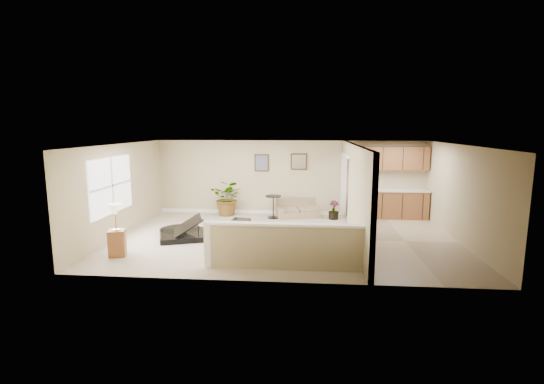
# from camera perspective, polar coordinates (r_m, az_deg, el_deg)

# --- Properties ---
(floor) EXTENTS (9.00, 9.00, 0.00)m
(floor) POSITION_cam_1_polar(r_m,az_deg,el_deg) (10.61, 1.84, -6.73)
(floor) COLOR tan
(floor) RESTS_ON ground
(back_wall) EXTENTS (9.00, 0.04, 2.50)m
(back_wall) POSITION_cam_1_polar(r_m,az_deg,el_deg) (13.30, 2.60, 2.07)
(back_wall) COLOR tan
(back_wall) RESTS_ON floor
(front_wall) EXTENTS (9.00, 0.04, 2.50)m
(front_wall) POSITION_cam_1_polar(r_m,az_deg,el_deg) (7.40, 0.59, -3.89)
(front_wall) COLOR tan
(front_wall) RESTS_ON floor
(left_wall) EXTENTS (0.04, 6.00, 2.50)m
(left_wall) POSITION_cam_1_polar(r_m,az_deg,el_deg) (11.49, -21.14, 0.27)
(left_wall) COLOR tan
(left_wall) RESTS_ON floor
(right_wall) EXTENTS (0.04, 6.00, 2.50)m
(right_wall) POSITION_cam_1_polar(r_m,az_deg,el_deg) (11.05, 25.88, -0.39)
(right_wall) COLOR tan
(right_wall) RESTS_ON floor
(ceiling) EXTENTS (9.00, 6.00, 0.04)m
(ceiling) POSITION_cam_1_polar(r_m,az_deg,el_deg) (10.20, 1.92, 6.88)
(ceiling) COLOR white
(ceiling) RESTS_ON back_wall
(kitchen_vinyl) EXTENTS (2.70, 6.00, 0.01)m
(kitchen_vinyl) POSITION_cam_1_polar(r_m,az_deg,el_deg) (10.91, 18.72, -6.76)
(kitchen_vinyl) COLOR tan
(kitchen_vinyl) RESTS_ON floor
(interior_partition) EXTENTS (0.18, 5.99, 2.50)m
(interior_partition) POSITION_cam_1_polar(r_m,az_deg,el_deg) (10.64, 11.68, -0.14)
(interior_partition) COLOR tan
(interior_partition) RESTS_ON floor
(pony_half_wall) EXTENTS (3.42, 0.22, 1.00)m
(pony_half_wall) POSITION_cam_1_polar(r_m,az_deg,el_deg) (8.26, 1.49, -7.72)
(pony_half_wall) COLOR tan
(pony_half_wall) RESTS_ON floor
(left_window) EXTENTS (0.05, 2.15, 1.45)m
(left_window) POSITION_cam_1_polar(r_m,az_deg,el_deg) (11.01, -22.27, 0.88)
(left_window) COLOR white
(left_window) RESTS_ON left_wall
(wall_art_left) EXTENTS (0.48, 0.04, 0.58)m
(wall_art_left) POSITION_cam_1_polar(r_m,az_deg,el_deg) (13.29, -1.50, 4.24)
(wall_art_left) COLOR #3D2A16
(wall_art_left) RESTS_ON back_wall
(wall_mirror) EXTENTS (0.55, 0.04, 0.55)m
(wall_mirror) POSITION_cam_1_polar(r_m,az_deg,el_deg) (13.20, 3.91, 4.41)
(wall_mirror) COLOR #3D2A16
(wall_mirror) RESTS_ON back_wall
(kitchen_cabinets) EXTENTS (2.36, 0.65, 2.33)m
(kitchen_cabinets) POSITION_cam_1_polar(r_m,az_deg,el_deg) (13.34, 16.36, 0.07)
(kitchen_cabinets) COLOR #975831
(kitchen_cabinets) RESTS_ON floor
(piano) EXTENTS (1.84, 1.82, 1.26)m
(piano) POSITION_cam_1_polar(r_m,az_deg,el_deg) (10.90, -12.41, -3.67)
(piano) COLOR black
(piano) RESTS_ON floor
(piano_bench) EXTENTS (0.57, 0.92, 0.57)m
(piano_bench) POSITION_cam_1_polar(r_m,az_deg,el_deg) (10.16, -4.93, -5.82)
(piano_bench) COLOR black
(piano_bench) RESTS_ON floor
(loveseat) EXTENTS (1.57, 1.12, 0.79)m
(loveseat) POSITION_cam_1_polar(r_m,az_deg,el_deg) (13.10, 3.73, -2.27)
(loveseat) COLOR tan
(loveseat) RESTS_ON floor
(accent_table) EXTENTS (0.51, 0.51, 0.74)m
(accent_table) POSITION_cam_1_polar(r_m,az_deg,el_deg) (12.80, 0.19, -1.71)
(accent_table) COLOR black
(accent_table) RESTS_ON floor
(palm_plant) EXTENTS (1.23, 1.12, 1.20)m
(palm_plant) POSITION_cam_1_polar(r_m,az_deg,el_deg) (13.30, -6.38, -0.87)
(palm_plant) COLOR black
(palm_plant) RESTS_ON floor
(small_plant) EXTENTS (0.38, 0.38, 0.61)m
(small_plant) POSITION_cam_1_polar(r_m,az_deg,el_deg) (12.86, 8.92, -2.78)
(small_plant) COLOR black
(small_plant) RESTS_ON floor
(lamp_stand) EXTENTS (0.45, 0.45, 1.22)m
(lamp_stand) POSITION_cam_1_polar(r_m,az_deg,el_deg) (9.75, -21.59, -5.71)
(lamp_stand) COLOR #975831
(lamp_stand) RESTS_ON floor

